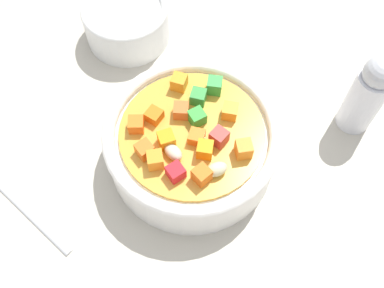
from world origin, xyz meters
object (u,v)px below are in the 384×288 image
(pepper_shaker, at_px, (368,94))
(spoon, at_px, (73,256))
(side_bowl_small, at_px, (127,21))
(soup_bowl_main, at_px, (192,143))

(pepper_shaker, bearing_deg, spoon, -89.81)
(side_bowl_small, distance_m, pepper_shaker, 0.25)
(side_bowl_small, relative_size, pepper_shaker, 0.99)
(soup_bowl_main, distance_m, side_bowl_small, 0.17)
(side_bowl_small, bearing_deg, soup_bowl_main, -2.72)
(spoon, distance_m, side_bowl_small, 0.25)
(spoon, relative_size, pepper_shaker, 2.16)
(soup_bowl_main, bearing_deg, spoon, -74.02)
(soup_bowl_main, bearing_deg, pepper_shaker, 76.89)
(soup_bowl_main, relative_size, side_bowl_small, 1.71)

